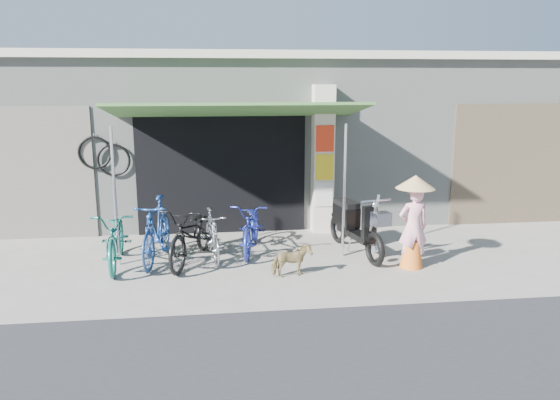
{
  "coord_description": "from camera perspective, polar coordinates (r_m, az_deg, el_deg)",
  "views": [
    {
      "loc": [
        -1.35,
        -8.39,
        3.08
      ],
      "look_at": [
        -0.2,
        1.0,
        1.0
      ],
      "focal_mm": 35.0,
      "sensor_mm": 36.0,
      "label": 1
    }
  ],
  "objects": [
    {
      "name": "shop_pillar",
      "position": [
        11.17,
        4.46,
        4.22
      ],
      "size": [
        0.42,
        0.44,
        3.0
      ],
      "color": "beige",
      "rests_on": "ground"
    },
    {
      "name": "bicycle_shop",
      "position": [
        13.6,
        -1.29,
        7.15
      ],
      "size": [
        12.3,
        5.3,
        3.66
      ],
      "color": "gray",
      "rests_on": "ground"
    },
    {
      "name": "street_dog",
      "position": [
        8.74,
        1.21,
        -6.38
      ],
      "size": [
        0.68,
        0.41,
        0.53
      ],
      "primitive_type": "imported",
      "rotation": [
        0.0,
        0.0,
        1.78
      ],
      "color": "tan",
      "rests_on": "ground"
    },
    {
      "name": "neighbour_left",
      "position": [
        11.7,
        -25.09,
        2.48
      ],
      "size": [
        2.6,
        0.06,
        2.6
      ],
      "primitive_type": "cube",
      "color": "#6B665B",
      "rests_on": "ground"
    },
    {
      "name": "bike_navy",
      "position": [
        9.97,
        -2.92,
        -2.72
      ],
      "size": [
        0.97,
        1.92,
        0.97
      ],
      "primitive_type": "imported",
      "rotation": [
        0.0,
        0.0,
        -0.19
      ],
      "color": "navy",
      "rests_on": "ground"
    },
    {
      "name": "moped",
      "position": [
        9.96,
        7.77,
        -2.62
      ],
      "size": [
        0.72,
        2.0,
        1.14
      ],
      "rotation": [
        0.0,
        0.0,
        0.22
      ],
      "color": "black",
      "rests_on": "ground"
    },
    {
      "name": "bike_black",
      "position": [
        9.47,
        -9.17,
        -3.48
      ],
      "size": [
        1.25,
        2.08,
        1.03
      ],
      "primitive_type": "imported",
      "rotation": [
        0.0,
        0.0,
        -0.31
      ],
      "color": "black",
      "rests_on": "ground"
    },
    {
      "name": "neighbour_right",
      "position": [
        12.81,
        22.86,
        3.44
      ],
      "size": [
        2.6,
        0.06,
        2.6
      ],
      "primitive_type": "cube",
      "color": "brown",
      "rests_on": "ground"
    },
    {
      "name": "bike_blue",
      "position": [
        9.61,
        -12.77,
        -3.14
      ],
      "size": [
        0.79,
        1.91,
        1.11
      ],
      "primitive_type": "imported",
      "rotation": [
        0.0,
        0.0,
        -0.15
      ],
      "color": "navy",
      "rests_on": "ground"
    },
    {
      "name": "awning",
      "position": [
        10.04,
        -4.48,
        9.13
      ],
      "size": [
        4.6,
        1.88,
        2.72
      ],
      "color": "#37632C",
      "rests_on": "ground"
    },
    {
      "name": "ground",
      "position": [
        9.04,
        2.05,
        -7.53
      ],
      "size": [
        80.0,
        80.0,
        0.0
      ],
      "primitive_type": "plane",
      "color": "gray",
      "rests_on": "ground"
    },
    {
      "name": "bike_silver",
      "position": [
        9.63,
        -7.11,
        -3.63
      ],
      "size": [
        0.61,
        1.5,
        0.87
      ],
      "primitive_type": "imported",
      "rotation": [
        0.0,
        0.0,
        0.14
      ],
      "color": "#9E9EA2",
      "rests_on": "ground"
    },
    {
      "name": "nun",
      "position": [
        9.3,
        13.77,
        -2.2
      ],
      "size": [
        0.64,
        0.64,
        1.57
      ],
      "rotation": [
        0.0,
        0.0,
        3.2
      ],
      "color": "pink",
      "rests_on": "ground"
    },
    {
      "name": "bike_teal",
      "position": [
        9.6,
        -16.7,
        -3.75
      ],
      "size": [
        0.78,
        1.93,
        0.99
      ],
      "primitive_type": "imported",
      "rotation": [
        0.0,
        0.0,
        0.07
      ],
      "color": "#156253",
      "rests_on": "ground"
    }
  ]
}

